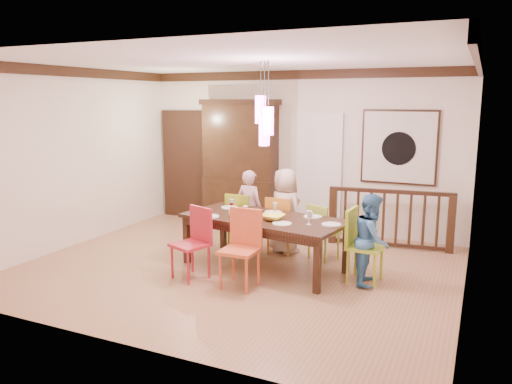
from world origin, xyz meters
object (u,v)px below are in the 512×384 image
at_px(chair_far_left, 243,217).
at_px(person_far_left, 250,209).
at_px(dining_table, 264,222).
at_px(chair_end_right, 366,241).
at_px(china_hutch, 240,163).
at_px(person_end_right, 372,239).
at_px(balustrade, 390,218).
at_px(person_far_mid, 285,211).

bearing_deg(chair_far_left, person_far_left, -103.78).
bearing_deg(dining_table, chair_end_right, 11.11).
bearing_deg(china_hutch, dining_table, -56.11).
height_order(chair_far_left, person_far_left, person_far_left).
xyz_separation_m(chair_far_left, person_end_right, (2.21, -0.70, 0.07)).
bearing_deg(balustrade, chair_end_right, -97.04).
distance_m(chair_end_right, person_end_right, 0.10).
relative_size(chair_far_left, chair_end_right, 0.95).
bearing_deg(dining_table, balustrade, 59.74).
distance_m(china_hutch, balustrade, 2.99).
relative_size(chair_end_right, china_hutch, 0.41).
xyz_separation_m(china_hutch, person_end_right, (2.95, -2.11, -0.60)).
xyz_separation_m(chair_end_right, china_hutch, (-2.86, 2.07, 0.64)).
distance_m(chair_far_left, person_far_mid, 0.71).
bearing_deg(person_far_mid, china_hutch, -17.29).
bearing_deg(chair_end_right, person_far_left, 71.75).
bearing_deg(china_hutch, balustrade, -6.84).
relative_size(chair_end_right, person_far_left, 0.77).
bearing_deg(china_hutch, chair_end_right, -35.90).
relative_size(dining_table, chair_far_left, 2.64).
xyz_separation_m(china_hutch, balustrade, (2.88, -0.35, -0.70)).
bearing_deg(person_far_left, dining_table, 135.17).
bearing_deg(person_far_left, china_hutch, -48.59).
bearing_deg(balustrade, chair_far_left, -160.17).
distance_m(china_hutch, person_end_right, 3.67).
distance_m(chair_far_left, chair_end_right, 2.23).
distance_m(chair_end_right, balustrade, 1.73).
bearing_deg(chair_far_left, person_far_mid, -171.54).
bearing_deg(person_far_left, chair_far_left, 84.21).
height_order(balustrade, person_far_left, person_far_left).
xyz_separation_m(dining_table, chair_far_left, (-0.69, 0.72, -0.14)).
height_order(dining_table, person_end_right, person_end_right).
bearing_deg(person_end_right, person_far_left, 62.17).
bearing_deg(dining_table, person_end_right, 9.74).
bearing_deg(person_far_left, balustrade, -147.97).
height_order(dining_table, person_far_mid, person_far_mid).
bearing_deg(chair_end_right, china_hutch, 57.77).
relative_size(chair_far_left, person_end_right, 0.77).
height_order(chair_end_right, person_far_left, person_far_left).
distance_m(dining_table, chair_end_right, 1.44).
relative_size(chair_far_left, china_hutch, 0.39).
xyz_separation_m(balustrade, person_end_right, (0.06, -1.76, 0.10)).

